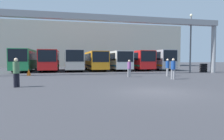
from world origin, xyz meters
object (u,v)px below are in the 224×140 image
bus_slot_0 (25,59)px  bus_slot_4 (116,60)px  traffic_cone (29,72)px  bus_slot_2 (73,59)px  bus_slot_5 (135,59)px  bus_slot_3 (95,60)px  pedestrian_far_center (129,68)px  bus_slot_6 (155,59)px  bus_slot_1 (50,59)px  tire_stack (203,68)px  lamp_post (191,41)px  pedestrian_mid_right (16,72)px  pedestrian_near_center (173,68)px  pedestrian_near_left (167,67)px

bus_slot_0 → bus_slot_4: size_ratio=0.97×
traffic_cone → bus_slot_2: bearing=60.7°
bus_slot_4 → bus_slot_5: size_ratio=0.88×
bus_slot_3 → pedestrian_far_center: (1.47, -13.46, -0.80)m
bus_slot_0 → bus_slot_6: 21.16m
bus_slot_1 → bus_slot_3: size_ratio=0.90×
tire_stack → bus_slot_5: bearing=128.1°
bus_slot_3 → pedestrian_far_center: bus_slot_3 is taller
bus_slot_1 → pedestrian_far_center: 15.47m
lamp_post → traffic_cone: bearing=-179.8°
bus_slot_3 → lamp_post: lamp_post is taller
tire_stack → bus_slot_6: bearing=112.8°
pedestrian_mid_right → lamp_post: bearing=167.0°
bus_slot_2 → pedestrian_near_center: bus_slot_2 is taller
lamp_post → bus_slot_6: bearing=95.7°
tire_stack → lamp_post: bearing=-166.7°
bus_slot_6 → bus_slot_1: bearing=-179.6°
bus_slot_2 → bus_slot_3: bearing=-1.0°
bus_slot_3 → pedestrian_mid_right: bearing=-112.6°
pedestrian_mid_right → tire_stack: size_ratio=1.55×
bus_slot_6 → pedestrian_far_center: size_ratio=5.90×
tire_stack → lamp_post: lamp_post is taller
pedestrian_near_left → traffic_cone: size_ratio=2.48×
pedestrian_near_left → traffic_cone: pedestrian_near_left is taller
bus_slot_0 → bus_slot_6: bus_slot_6 is taller
bus_slot_0 → tire_stack: 25.86m
bus_slot_4 → pedestrian_mid_right: 21.74m
bus_slot_6 → tire_stack: bus_slot_6 is taller
bus_slot_1 → pedestrian_near_left: size_ratio=5.43×
bus_slot_4 → traffic_cone: (-12.25, -8.80, -1.38)m
pedestrian_far_center → tire_stack: 13.44m
bus_slot_3 → bus_slot_4: bearing=-6.8°
bus_slot_4 → lamp_post: bearing=-47.8°
bus_slot_2 → bus_slot_5: size_ratio=0.96×
bus_slot_5 → bus_slot_3: bearing=-177.8°
bus_slot_0 → traffic_cone: bearing=-77.9°
pedestrian_near_center → traffic_cone: bearing=-169.5°
bus_slot_0 → bus_slot_3: 10.60m
pedestrian_near_left → pedestrian_mid_right: size_ratio=0.99×
pedestrian_near_left → traffic_cone: (-14.36, 4.40, -0.61)m
bus_slot_0 → bus_slot_1: size_ratio=1.00×
bus_slot_6 → bus_slot_5: bearing=168.3°
pedestrian_mid_right → lamp_post: size_ratio=0.24×
bus_slot_6 → lamp_post: bearing=-84.3°
pedestrian_near_center → traffic_cone: pedestrian_near_center is taller
bus_slot_1 → bus_slot_3: bearing=4.7°
bus_slot_0 → pedestrian_mid_right: 18.56m
bus_slot_0 → pedestrian_near_left: bus_slot_0 is taller
bus_slot_2 → traffic_cone: (-5.20, -9.28, -1.45)m
tire_stack → bus_slot_1: bearing=159.2°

